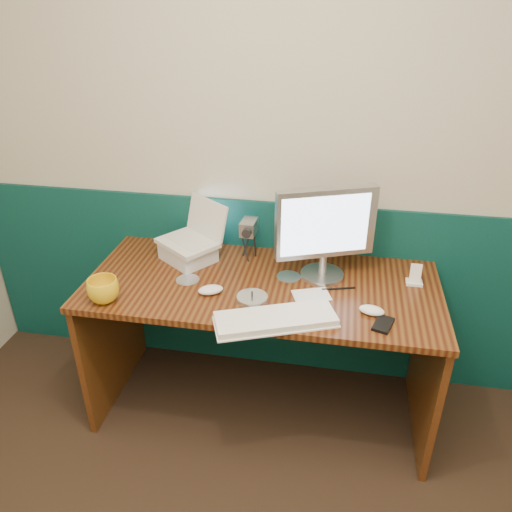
% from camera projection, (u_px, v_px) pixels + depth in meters
% --- Properties ---
extents(back_wall, '(3.50, 0.04, 2.50)m').
position_uv_depth(back_wall, '(299.00, 153.00, 2.33)').
color(back_wall, beige).
rests_on(back_wall, ground).
extents(wainscot, '(3.48, 0.02, 1.00)m').
position_uv_depth(wainscot, '(293.00, 290.00, 2.68)').
color(wainscot, '#083530').
rests_on(wainscot, ground).
extents(desk, '(1.60, 0.70, 0.75)m').
position_uv_depth(desk, '(261.00, 348.00, 2.44)').
color(desk, '#39150A').
rests_on(desk, ground).
extents(laptop_riser, '(0.30, 0.30, 0.08)m').
position_uv_depth(laptop_riser, '(188.00, 252.00, 2.44)').
color(laptop_riser, silver).
rests_on(laptop_riser, desk).
extents(laptop, '(0.34, 0.33, 0.22)m').
position_uv_depth(laptop, '(186.00, 224.00, 2.37)').
color(laptop, silver).
rests_on(laptop, laptop_riser).
extents(monitor, '(0.46, 0.28, 0.45)m').
position_uv_depth(monitor, '(325.00, 233.00, 2.21)').
color(monitor, '#B0B1B6').
rests_on(monitor, desk).
extents(keyboard, '(0.51, 0.33, 0.03)m').
position_uv_depth(keyboard, '(276.00, 320.00, 1.99)').
color(keyboard, white).
rests_on(keyboard, desk).
extents(mouse_right, '(0.12, 0.08, 0.03)m').
position_uv_depth(mouse_right, '(372.00, 310.00, 2.04)').
color(mouse_right, white).
rests_on(mouse_right, desk).
extents(mouse_left, '(0.13, 0.11, 0.04)m').
position_uv_depth(mouse_left, '(211.00, 290.00, 2.18)').
color(mouse_left, white).
rests_on(mouse_left, desk).
extents(mug, '(0.18, 0.18, 0.11)m').
position_uv_depth(mug, '(103.00, 290.00, 2.11)').
color(mug, yellow).
rests_on(mug, desk).
extents(camcorder, '(0.10, 0.13, 0.20)m').
position_uv_depth(camcorder, '(249.00, 240.00, 2.43)').
color(camcorder, '#A1A1A5').
rests_on(camcorder, desk).
extents(cd_spindle, '(0.13, 0.13, 0.03)m').
position_uv_depth(cd_spindle, '(252.00, 299.00, 2.12)').
color(cd_spindle, silver).
rests_on(cd_spindle, desk).
extents(cd_loose_a, '(0.11, 0.11, 0.00)m').
position_uv_depth(cd_loose_a, '(188.00, 280.00, 2.29)').
color(cd_loose_a, silver).
rests_on(cd_loose_a, desk).
extents(cd_loose_b, '(0.11, 0.11, 0.00)m').
position_uv_depth(cd_loose_b, '(289.00, 276.00, 2.31)').
color(cd_loose_b, silver).
rests_on(cd_loose_b, desk).
extents(pen, '(0.15, 0.05, 0.01)m').
position_uv_depth(pen, '(338.00, 288.00, 2.21)').
color(pen, black).
rests_on(pen, desk).
extents(papers, '(0.18, 0.15, 0.00)m').
position_uv_depth(papers, '(311.00, 295.00, 2.17)').
color(papers, white).
rests_on(papers, desk).
extents(dock, '(0.07, 0.05, 0.01)m').
position_uv_depth(dock, '(414.00, 282.00, 2.26)').
color(dock, white).
rests_on(dock, desk).
extents(music_player, '(0.05, 0.03, 0.09)m').
position_uv_depth(music_player, '(416.00, 273.00, 2.23)').
color(music_player, white).
rests_on(music_player, dock).
extents(pda, '(0.10, 0.13, 0.01)m').
position_uv_depth(pda, '(383.00, 324.00, 1.98)').
color(pda, black).
rests_on(pda, desk).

